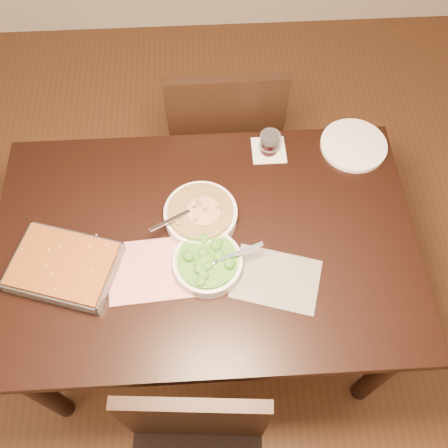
% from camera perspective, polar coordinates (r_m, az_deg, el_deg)
% --- Properties ---
extents(ground, '(4.00, 4.00, 0.00)m').
position_cam_1_polar(ground, '(2.34, -1.58, -10.48)').
color(ground, '#4D2C16').
rests_on(ground, ground).
extents(table, '(1.40, 0.90, 0.75)m').
position_cam_1_polar(table, '(1.73, -2.10, -3.36)').
color(table, black).
rests_on(table, ground).
extents(magazine_a, '(0.31, 0.24, 0.01)m').
position_cam_1_polar(magazine_a, '(1.61, -7.77, -5.15)').
color(magazine_a, '#B63445').
rests_on(magazine_a, table).
extents(magazine_b, '(0.31, 0.26, 0.00)m').
position_cam_1_polar(magazine_b, '(1.59, 5.97, -6.27)').
color(magazine_b, '#28272E').
rests_on(magazine_b, table).
extents(coaster, '(0.12, 0.12, 0.00)m').
position_cam_1_polar(coaster, '(1.85, 5.13, 8.40)').
color(coaster, white).
rests_on(coaster, table).
extents(stew_bowl, '(0.25, 0.25, 0.09)m').
position_cam_1_polar(stew_bowl, '(1.66, -2.67, 1.09)').
color(stew_bowl, white).
rests_on(stew_bowl, table).
extents(broccoli_bowl, '(0.25, 0.22, 0.09)m').
position_cam_1_polar(broccoli_bowl, '(1.58, -1.88, -4.48)').
color(broccoli_bowl, white).
rests_on(broccoli_bowl, table).
extents(baking_dish, '(0.38, 0.32, 0.06)m').
position_cam_1_polar(baking_dish, '(1.65, -17.79, -4.68)').
color(baking_dish, silver).
rests_on(baking_dish, table).
extents(wine_tumbler, '(0.07, 0.07, 0.08)m').
position_cam_1_polar(wine_tumbler, '(1.82, 5.24, 9.27)').
color(wine_tumbler, black).
rests_on(wine_tumbler, coaster).
extents(dinner_plate, '(0.24, 0.24, 0.02)m').
position_cam_1_polar(dinner_plate, '(1.91, 14.59, 8.70)').
color(dinner_plate, white).
rests_on(dinner_plate, table).
extents(chair_far, '(0.46, 0.46, 0.96)m').
position_cam_1_polar(chair_far, '(2.19, 0.02, 10.49)').
color(chair_far, black).
rests_on(chair_far, ground).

